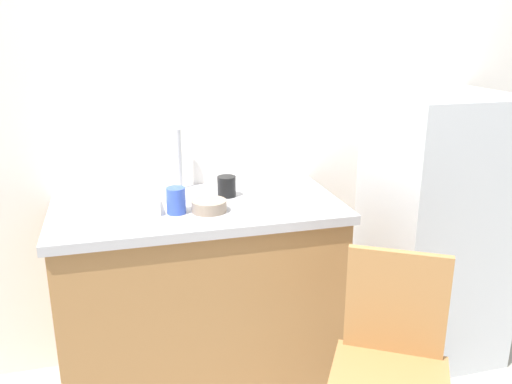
% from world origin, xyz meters
% --- Properties ---
extents(back_wall, '(4.80, 0.10, 2.64)m').
position_xyz_m(back_wall, '(0.00, 1.00, 1.32)').
color(back_wall, white).
rests_on(back_wall, ground_plane).
extents(cabinet_base, '(1.20, 0.60, 0.86)m').
position_xyz_m(cabinet_base, '(-0.43, 0.65, 0.43)').
color(cabinet_base, '#A87542').
rests_on(cabinet_base, ground_plane).
extents(countertop, '(1.24, 0.64, 0.04)m').
position_xyz_m(countertop, '(-0.43, 0.65, 0.88)').
color(countertop, '#B7B7BC').
rests_on(countertop, cabinet_base).
extents(faucet, '(0.02, 0.02, 0.29)m').
position_xyz_m(faucet, '(-0.48, 0.90, 1.04)').
color(faucet, '#B7B7BC').
rests_on(faucet, countertop).
extents(refrigerator, '(0.59, 0.60, 1.34)m').
position_xyz_m(refrigerator, '(0.76, 0.65, 0.67)').
color(refrigerator, silver).
rests_on(refrigerator, ground_plane).
extents(chair, '(0.55, 0.55, 0.89)m').
position_xyz_m(chair, '(0.11, -0.11, 0.50)').
color(chair, '#A87542').
rests_on(chair, ground_plane).
extents(dish_tray, '(0.28, 0.20, 0.05)m').
position_xyz_m(dish_tray, '(-0.74, 0.63, 0.93)').
color(dish_tray, white).
rests_on(dish_tray, countertop).
extents(terracotta_bowl, '(0.15, 0.15, 0.05)m').
position_xyz_m(terracotta_bowl, '(-0.40, 0.55, 0.93)').
color(terracotta_bowl, gray).
rests_on(terracotta_bowl, countertop).
extents(cup_black, '(0.08, 0.08, 0.09)m').
position_xyz_m(cup_black, '(-0.29, 0.73, 0.95)').
color(cup_black, black).
rests_on(cup_black, countertop).
extents(cup_blue, '(0.08, 0.08, 0.11)m').
position_xyz_m(cup_blue, '(-0.54, 0.56, 0.96)').
color(cup_blue, blue).
rests_on(cup_blue, countertop).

